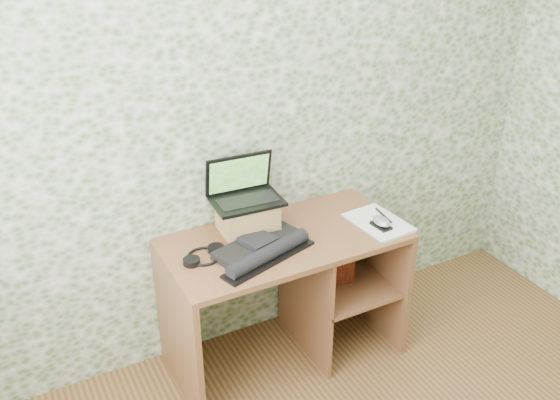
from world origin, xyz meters
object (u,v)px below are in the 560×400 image
riser (248,217)px  laptop (244,190)px  desk (295,276)px  keyboard (262,249)px  notepad (378,223)px

riser → laptop: 0.14m
desk → riser: (-0.21, 0.12, 0.35)m
laptop → riser: bearing=-86.8°
desk → keyboard: bearing=-156.3°
laptop → notepad: (0.63, -0.28, -0.21)m
riser → keyboard: size_ratio=0.52×
laptop → keyboard: laptop is taller
laptop → desk: bearing=-32.5°
riser → notepad: 0.68m
riser → keyboard: bearing=-96.6°
desk → notepad: (0.41, -0.13, 0.28)m
desk → keyboard: size_ratio=2.30×
desk → riser: 0.42m
laptop → keyboard: (-0.03, -0.26, -0.19)m
keyboard → notepad: bearing=-19.4°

